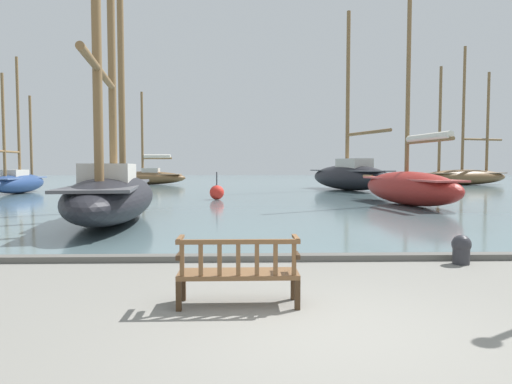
% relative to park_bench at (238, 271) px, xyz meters
% --- Properties ---
extents(ground_plane, '(160.00, 160.00, 0.00)m').
position_rel_park_bench_xyz_m(ground_plane, '(0.99, -0.97, -0.47)').
color(ground_plane, gray).
extents(harbor_water, '(100.00, 80.00, 0.08)m').
position_rel_park_bench_xyz_m(harbor_water, '(0.99, 43.03, -0.43)').
color(harbor_water, slate).
rests_on(harbor_water, ground).
extents(quay_edge_kerb, '(40.00, 0.30, 0.12)m').
position_rel_park_bench_xyz_m(quay_edge_kerb, '(0.99, 2.88, -0.41)').
color(quay_edge_kerb, '#5B5954').
rests_on(quay_edge_kerb, ground).
extents(park_bench, '(1.60, 0.53, 0.92)m').
position_rel_park_bench_xyz_m(park_bench, '(0.00, 0.00, 0.00)').
color(park_bench, '#3D2A19').
rests_on(park_bench, ground).
extents(sailboat_far_starboard, '(1.89, 6.61, 8.83)m').
position_rel_park_bench_xyz_m(sailboat_far_starboard, '(-14.55, 24.14, 0.44)').
color(sailboat_far_starboard, navy).
rests_on(sailboat_far_starboard, harbor_water).
extents(sailboat_mid_port, '(9.86, 5.12, 12.75)m').
position_rel_park_bench_xyz_m(sailboat_mid_port, '(20.74, 36.03, 0.65)').
color(sailboat_mid_port, brown).
rests_on(sailboat_mid_port, harbor_water).
extents(sailboat_centre_channel, '(7.80, 2.45, 8.76)m').
position_rel_park_bench_xyz_m(sailboat_centre_channel, '(-9.23, 37.72, 0.38)').
color(sailboat_centre_channel, brown).
rests_on(sailboat_centre_channel, harbor_water).
extents(sailboat_nearest_starboard, '(3.04, 9.05, 10.01)m').
position_rel_park_bench_xyz_m(sailboat_nearest_starboard, '(7.64, 14.59, 0.49)').
color(sailboat_nearest_starboard, maroon).
rests_on(sailboat_nearest_starboard, harbor_water).
extents(sailboat_mid_starboard, '(4.02, 12.02, 12.65)m').
position_rel_park_bench_xyz_m(sailboat_mid_starboard, '(-4.21, 9.11, 0.65)').
color(sailboat_mid_starboard, black).
rests_on(sailboat_mid_starboard, harbor_water).
extents(sailboat_outer_port, '(5.61, 9.81, 13.01)m').
position_rel_park_bench_xyz_m(sailboat_outer_port, '(7.86, 27.28, 0.73)').
color(sailboat_outer_port, black).
rests_on(sailboat_outer_port, harbor_water).
extents(mooring_bollard, '(0.36, 0.36, 0.56)m').
position_rel_park_bench_xyz_m(mooring_bollard, '(4.20, 2.46, -0.18)').
color(mooring_bollard, '#2D2D33').
rests_on(mooring_bollard, ground).
extents(channel_buoy, '(0.76, 0.76, 1.46)m').
position_rel_park_bench_xyz_m(channel_buoy, '(-1.31, 18.06, -0.01)').
color(channel_buoy, red).
rests_on(channel_buoy, harbor_water).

